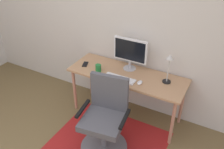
{
  "coord_description": "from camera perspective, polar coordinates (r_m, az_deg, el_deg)",
  "views": [
    {
      "loc": [
        1.55,
        -0.77,
        2.51
      ],
      "look_at": [
        0.26,
        1.59,
        0.83
      ],
      "focal_mm": 39.37,
      "sensor_mm": 36.0,
      "label": 1
    }
  ],
  "objects": [
    {
      "name": "office_chair",
      "position": [
        3.09,
        -1.62,
        -11.26
      ],
      "size": [
        0.62,
        0.6,
        0.99
      ],
      "rotation": [
        0.0,
        0.0,
        0.15
      ],
      "color": "slate",
      "rests_on": "ground"
    },
    {
      "name": "keyboard",
      "position": [
        3.25,
        1.79,
        -0.93
      ],
      "size": [
        0.43,
        0.13,
        0.02
      ],
      "primitive_type": "cube",
      "color": "white",
      "rests_on": "desk"
    },
    {
      "name": "monitor",
      "position": [
        3.37,
        4.26,
        5.33
      ],
      "size": [
        0.48,
        0.18,
        0.46
      ],
      "color": "#B2B2B7",
      "rests_on": "desk"
    },
    {
      "name": "area_rug",
      "position": [
        3.39,
        -0.99,
        -15.63
      ],
      "size": [
        1.44,
        1.19,
        0.01
      ],
      "primitive_type": "cube",
      "color": "#A21E1D",
      "rests_on": "ground"
    },
    {
      "name": "desk_lamp",
      "position": [
        3.14,
        13.1,
        2.44
      ],
      "size": [
        0.11,
        0.11,
        0.4
      ],
      "color": "black",
      "rests_on": "desk"
    },
    {
      "name": "wall_back",
      "position": [
        3.56,
        1.0,
        12.12
      ],
      "size": [
        6.0,
        0.1,
        2.6
      ],
      "primitive_type": "cube",
      "color": "silver",
      "rests_on": "ground"
    },
    {
      "name": "computer_mouse",
      "position": [
        3.18,
        6.46,
        -1.88
      ],
      "size": [
        0.06,
        0.1,
        0.03
      ],
      "primitive_type": "ellipsoid",
      "color": "white",
      "rests_on": "desk"
    },
    {
      "name": "desk",
      "position": [
        3.41,
        3.49,
        -0.95
      ],
      "size": [
        1.63,
        0.58,
        0.73
      ],
      "color": "tan",
      "rests_on": "ground"
    },
    {
      "name": "coffee_cup",
      "position": [
        3.41,
        -3.2,
        1.5
      ],
      "size": [
        0.08,
        0.08,
        0.1
      ],
      "primitive_type": "cylinder",
      "color": "#1C7030",
      "rests_on": "desk"
    },
    {
      "name": "cell_phone",
      "position": [
        3.61,
        -6.23,
        2.4
      ],
      "size": [
        0.11,
        0.15,
        0.01
      ],
      "primitive_type": "cube",
      "rotation": [
        0.0,
        0.0,
        0.36
      ],
      "color": "black",
      "rests_on": "desk"
    }
  ]
}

